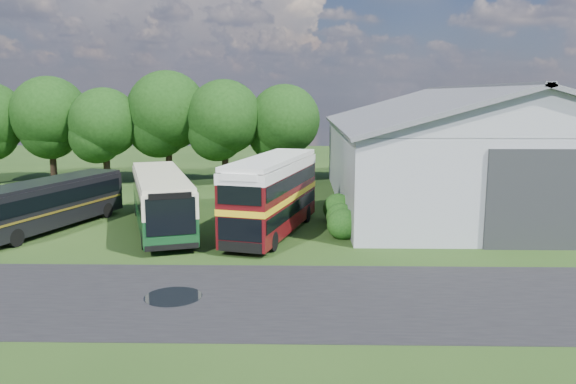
{
  "coord_description": "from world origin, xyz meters",
  "views": [
    {
      "loc": [
        3.28,
        -23.18,
        7.6
      ],
      "look_at": [
        2.64,
        8.0,
        2.14
      ],
      "focal_mm": 35.0,
      "sensor_mm": 36.0,
      "label": 1
    }
  ],
  "objects_px": {
    "bus_maroon_double": "(272,196)",
    "bus_dark_single": "(50,203)",
    "storage_shed": "(468,144)",
    "bus_green_single": "(161,200)"
  },
  "relations": [
    {
      "from": "bus_green_single",
      "to": "bus_dark_single",
      "type": "bearing_deg",
      "value": 162.84
    },
    {
      "from": "bus_green_single",
      "to": "bus_dark_single",
      "type": "distance_m",
      "value": 6.31
    },
    {
      "from": "storage_shed",
      "to": "bus_dark_single",
      "type": "xyz_separation_m",
      "value": [
        -25.86,
        -8.28,
        -2.66
      ]
    },
    {
      "from": "storage_shed",
      "to": "bus_green_single",
      "type": "xyz_separation_m",
      "value": [
        -19.56,
        -8.15,
        -2.46
      ]
    },
    {
      "from": "storage_shed",
      "to": "bus_maroon_double",
      "type": "bearing_deg",
      "value": -145.47
    },
    {
      "from": "bus_maroon_double",
      "to": "bus_dark_single",
      "type": "height_order",
      "value": "bus_maroon_double"
    },
    {
      "from": "storage_shed",
      "to": "bus_green_single",
      "type": "bearing_deg",
      "value": -157.38
    },
    {
      "from": "storage_shed",
      "to": "bus_dark_single",
      "type": "bearing_deg",
      "value": -162.24
    },
    {
      "from": "bus_maroon_double",
      "to": "bus_dark_single",
      "type": "distance_m",
      "value": 12.69
    },
    {
      "from": "storage_shed",
      "to": "bus_maroon_double",
      "type": "distance_m",
      "value": 16.17
    }
  ]
}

